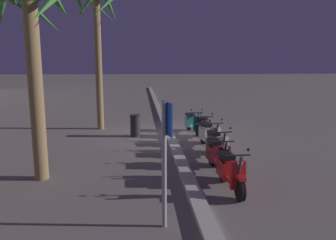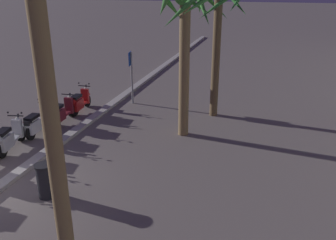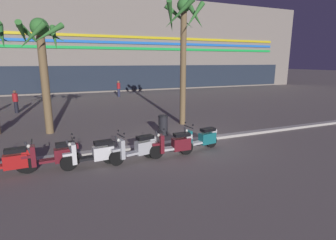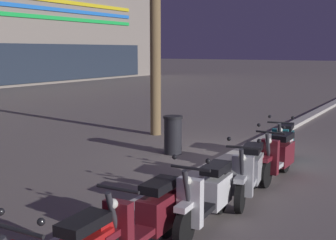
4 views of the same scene
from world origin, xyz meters
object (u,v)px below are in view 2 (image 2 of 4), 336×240
object	(u,v)px
scooter_white_tail_end	(38,123)
palm_tree_mid_walkway	(185,25)
palm_tree_near_sign	(219,18)
crossing_sign	(131,72)
scooter_maroon_mid_rear	(61,113)
litter_bin	(45,180)
palm_tree_by_mall_entrance	(37,11)
scooter_silver_mid_front	(9,138)
scooter_red_last_in_row	(80,102)

from	to	relation	value
scooter_white_tail_end	palm_tree_mid_walkway	distance (m)	6.43
palm_tree_mid_walkway	palm_tree_near_sign	bearing A→B (deg)	162.02
crossing_sign	palm_tree_near_sign	distance (m)	4.69
scooter_maroon_mid_rear	litter_bin	size ratio (longest dim) A/B	1.96
palm_tree_by_mall_entrance	palm_tree_mid_walkway	distance (m)	6.98
scooter_maroon_mid_rear	crossing_sign	distance (m)	3.77
scooter_silver_mid_front	palm_tree_mid_walkway	distance (m)	6.97
crossing_sign	palm_tree_near_sign	world-z (taller)	palm_tree_near_sign
scooter_white_tail_end	litter_bin	bearing A→B (deg)	37.45
scooter_white_tail_end	palm_tree_near_sign	xyz separation A→B (m)	(-3.85, 5.95, 3.56)
scooter_white_tail_end	palm_tree_mid_walkway	bearing A→B (deg)	105.96
crossing_sign	palm_tree_by_mall_entrance	size ratio (longest dim) A/B	0.36
crossing_sign	palm_tree_near_sign	size ratio (longest dim) A/B	0.45
scooter_red_last_in_row	palm_tree_by_mall_entrance	xyz separation A→B (m)	(7.99, 4.14, 4.43)
scooter_white_tail_end	palm_tree_near_sign	bearing A→B (deg)	122.90
scooter_maroon_mid_rear	palm_tree_near_sign	distance (m)	7.21
scooter_red_last_in_row	palm_tree_by_mall_entrance	distance (m)	10.03
palm_tree_by_mall_entrance	crossing_sign	bearing A→B (deg)	-166.16
scooter_maroon_mid_rear	palm_tree_by_mall_entrance	xyz separation A→B (m)	(6.58, 4.16, 4.43)
scooter_red_last_in_row	scooter_silver_mid_front	bearing A→B (deg)	-4.89
crossing_sign	scooter_silver_mid_front	bearing A→B (deg)	-19.68
scooter_red_last_in_row	scooter_white_tail_end	distance (m)	2.61
scooter_white_tail_end	palm_tree_mid_walkway	xyz separation A→B (m)	(-1.48, 5.18, 3.52)
scooter_maroon_mid_rear	palm_tree_mid_walkway	world-z (taller)	palm_tree_mid_walkway
crossing_sign	palm_tree_mid_walkway	bearing A→B (deg)	47.69
scooter_maroon_mid_rear	litter_bin	xyz separation A→B (m)	(4.72, 2.44, 0.03)
scooter_red_last_in_row	palm_tree_near_sign	size ratio (longest dim) A/B	0.33
scooter_white_tail_end	palm_tree_by_mall_entrance	size ratio (longest dim) A/B	0.28
crossing_sign	litter_bin	xyz separation A→B (m)	(7.89, 0.69, -1.02)
scooter_maroon_mid_rear	palm_tree_near_sign	bearing A→B (deg)	115.14
palm_tree_by_mall_entrance	litter_bin	bearing A→B (deg)	-137.24
scooter_maroon_mid_rear	crossing_sign	bearing A→B (deg)	151.05
crossing_sign	palm_tree_by_mall_entrance	distance (m)	10.59
scooter_white_tail_end	palm_tree_near_sign	world-z (taller)	palm_tree_near_sign
scooter_white_tail_end	scooter_silver_mid_front	xyz separation A→B (m)	(1.48, -0.07, 0.01)
scooter_maroon_mid_rear	palm_tree_mid_walkway	size ratio (longest dim) A/B	0.35
scooter_red_last_in_row	scooter_white_tail_end	world-z (taller)	same
scooter_white_tail_end	palm_tree_mid_walkway	world-z (taller)	palm_tree_mid_walkway
palm_tree_by_mall_entrance	scooter_maroon_mid_rear	bearing A→B (deg)	-147.70
scooter_red_last_in_row	scooter_white_tail_end	bearing A→B (deg)	-6.25
palm_tree_by_mall_entrance	palm_tree_near_sign	size ratio (longest dim) A/B	1.23
scooter_maroon_mid_rear	palm_tree_by_mall_entrance	bearing A→B (deg)	32.30
palm_tree_by_mall_entrance	palm_tree_mid_walkway	xyz separation A→B (m)	(-6.87, 0.75, -0.91)
scooter_red_last_in_row	scooter_white_tail_end	xyz separation A→B (m)	(2.59, -0.28, 0.00)
scooter_red_last_in_row	palm_tree_mid_walkway	distance (m)	6.13
scooter_white_tail_end	litter_bin	world-z (taller)	scooter_white_tail_end
litter_bin	scooter_red_last_in_row	bearing A→B (deg)	-158.41
scooter_red_last_in_row	palm_tree_by_mall_entrance	size ratio (longest dim) A/B	0.26
scooter_maroon_mid_rear	scooter_white_tail_end	bearing A→B (deg)	-12.77
scooter_white_tail_end	scooter_silver_mid_front	distance (m)	1.49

